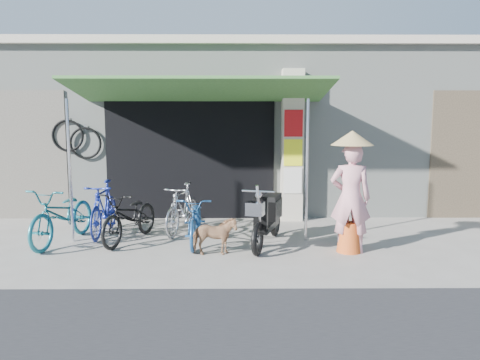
{
  "coord_description": "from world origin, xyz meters",
  "views": [
    {
      "loc": [
        -0.26,
        -6.9,
        2.04
      ],
      "look_at": [
        -0.2,
        1.0,
        1.0
      ],
      "focal_mm": 35.0,
      "sensor_mm": 36.0,
      "label": 1
    }
  ],
  "objects_px": {
    "bike_silver": "(183,208)",
    "street_dog": "(214,236)",
    "moped": "(268,217)",
    "nun": "(351,193)",
    "bike_teal": "(63,215)",
    "bike_navy": "(196,220)",
    "bike_blue": "(104,208)",
    "bike_black": "(131,216)"
  },
  "relations": [
    {
      "from": "bike_silver",
      "to": "street_dog",
      "type": "distance_m",
      "value": 1.54
    },
    {
      "from": "moped",
      "to": "nun",
      "type": "distance_m",
      "value": 1.38
    },
    {
      "from": "moped",
      "to": "bike_teal",
      "type": "bearing_deg",
      "value": -164.99
    },
    {
      "from": "bike_navy",
      "to": "moped",
      "type": "xyz_separation_m",
      "value": [
        1.16,
        -0.05,
        0.05
      ]
    },
    {
      "from": "bike_teal",
      "to": "street_dog",
      "type": "relative_size",
      "value": 2.61
    },
    {
      "from": "bike_navy",
      "to": "nun",
      "type": "height_order",
      "value": "nun"
    },
    {
      "from": "bike_blue",
      "to": "bike_navy",
      "type": "relative_size",
      "value": 1.04
    },
    {
      "from": "bike_teal",
      "to": "bike_navy",
      "type": "xyz_separation_m",
      "value": [
        2.18,
        -0.07,
        -0.07
      ]
    },
    {
      "from": "street_dog",
      "to": "moped",
      "type": "bearing_deg",
      "value": -60.71
    },
    {
      "from": "moped",
      "to": "bike_silver",
      "type": "bearing_deg",
      "value": 168.22
    },
    {
      "from": "bike_black",
      "to": "bike_teal",
      "type": "bearing_deg",
      "value": -156.99
    },
    {
      "from": "bike_black",
      "to": "moped",
      "type": "height_order",
      "value": "moped"
    },
    {
      "from": "bike_blue",
      "to": "nun",
      "type": "distance_m",
      "value": 4.23
    },
    {
      "from": "bike_silver",
      "to": "nun",
      "type": "height_order",
      "value": "nun"
    },
    {
      "from": "bike_teal",
      "to": "bike_black",
      "type": "bearing_deg",
      "value": 16.33
    },
    {
      "from": "bike_blue",
      "to": "bike_navy",
      "type": "height_order",
      "value": "bike_blue"
    },
    {
      "from": "bike_teal",
      "to": "bike_silver",
      "type": "xyz_separation_m",
      "value": [
        1.88,
        0.69,
        -0.03
      ]
    },
    {
      "from": "bike_black",
      "to": "bike_navy",
      "type": "bearing_deg",
      "value": 9.83
    },
    {
      "from": "bike_black",
      "to": "street_dog",
      "type": "bearing_deg",
      "value": -11.36
    },
    {
      "from": "bike_blue",
      "to": "bike_black",
      "type": "relative_size",
      "value": 0.97
    },
    {
      "from": "bike_blue",
      "to": "moped",
      "type": "distance_m",
      "value": 2.91
    },
    {
      "from": "bike_black",
      "to": "moped",
      "type": "distance_m",
      "value": 2.28
    },
    {
      "from": "bike_black",
      "to": "street_dog",
      "type": "distance_m",
      "value": 1.63
    },
    {
      "from": "bike_blue",
      "to": "street_dog",
      "type": "xyz_separation_m",
      "value": [
        1.98,
        -1.24,
        -0.18
      ]
    },
    {
      "from": "bike_teal",
      "to": "bike_navy",
      "type": "bearing_deg",
      "value": 9.63
    },
    {
      "from": "bike_blue",
      "to": "bike_navy",
      "type": "bearing_deg",
      "value": -19.97
    },
    {
      "from": "bike_teal",
      "to": "moped",
      "type": "height_order",
      "value": "moped"
    },
    {
      "from": "bike_blue",
      "to": "bike_teal",
      "type": "bearing_deg",
      "value": -133.98
    },
    {
      "from": "bike_silver",
      "to": "nun",
      "type": "distance_m",
      "value": 3.01
    },
    {
      "from": "bike_blue",
      "to": "bike_black",
      "type": "height_order",
      "value": "bike_blue"
    },
    {
      "from": "bike_teal",
      "to": "bike_navy",
      "type": "relative_size",
      "value": 1.18
    },
    {
      "from": "bike_black",
      "to": "nun",
      "type": "relative_size",
      "value": 0.88
    },
    {
      "from": "moped",
      "to": "street_dog",
      "type": "bearing_deg",
      "value": -128.28
    },
    {
      "from": "bike_blue",
      "to": "bike_silver",
      "type": "relative_size",
      "value": 1.07
    },
    {
      "from": "bike_silver",
      "to": "moped",
      "type": "relative_size",
      "value": 0.87
    },
    {
      "from": "nun",
      "to": "bike_navy",
      "type": "bearing_deg",
      "value": -2.54
    },
    {
      "from": "bike_teal",
      "to": "bike_black",
      "type": "height_order",
      "value": "bike_teal"
    },
    {
      "from": "bike_silver",
      "to": "moped",
      "type": "distance_m",
      "value": 1.68
    },
    {
      "from": "bike_navy",
      "to": "street_dog",
      "type": "xyz_separation_m",
      "value": [
        0.31,
        -0.64,
        -0.11
      ]
    },
    {
      "from": "bike_teal",
      "to": "bike_silver",
      "type": "bearing_deg",
      "value": 31.64
    },
    {
      "from": "bike_black",
      "to": "bike_silver",
      "type": "xyz_separation_m",
      "value": [
        0.8,
        0.6,
        0.02
      ]
    },
    {
      "from": "moped",
      "to": "nun",
      "type": "height_order",
      "value": "nun"
    }
  ]
}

